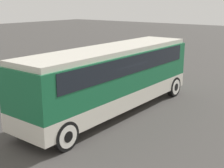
{
  "coord_description": "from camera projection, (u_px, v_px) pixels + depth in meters",
  "views": [
    {
      "loc": [
        -11.23,
        -8.69,
        5.17
      ],
      "look_at": [
        0.0,
        0.0,
        1.43
      ],
      "focal_mm": 50.0,
      "sensor_mm": 36.0,
      "label": 1
    }
  ],
  "objects": [
    {
      "name": "parked_car_mid",
      "position": [
        49.0,
        67.0,
        22.33
      ],
      "size": [
        4.11,
        1.91,
        1.37
      ],
      "color": "silver",
      "rests_on": "ground_plane"
    },
    {
      "name": "ground_plane",
      "position": [
        112.0,
        112.0,
        15.04
      ],
      "size": [
        120.0,
        120.0,
        0.0
      ],
      "primitive_type": "plane",
      "color": "#423F3D"
    },
    {
      "name": "tour_bus",
      "position": [
        113.0,
        74.0,
        14.63
      ],
      "size": [
        10.36,
        2.5,
        3.17
      ],
      "color": "silver",
      "rests_on": "ground_plane"
    }
  ]
}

